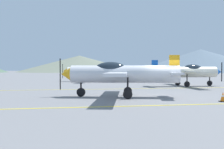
% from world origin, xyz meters
% --- Properties ---
extents(ground_plane, '(400.00, 400.00, 0.00)m').
position_xyz_m(ground_plane, '(0.00, 0.00, 0.00)').
color(ground_plane, slate).
extents(apron_line_near, '(80.00, 0.16, 0.01)m').
position_xyz_m(apron_line_near, '(0.00, -3.62, 0.01)').
color(apron_line_near, yellow).
rests_on(apron_line_near, ground_plane).
extents(apron_line_far, '(80.00, 0.16, 0.01)m').
position_xyz_m(apron_line_far, '(0.00, 7.06, 0.01)').
color(apron_line_far, yellow).
rests_on(apron_line_far, ground_plane).
extents(airplane_near, '(8.32, 9.46, 2.84)m').
position_xyz_m(airplane_near, '(-3.04, 0.57, 1.60)').
color(airplane_near, silver).
rests_on(airplane_near, ground_plane).
extents(airplane_mid, '(8.19, 9.45, 2.84)m').
position_xyz_m(airplane_mid, '(6.11, 9.48, 1.60)').
color(airplane_mid, silver).
rests_on(airplane_mid, ground_plane).
extents(airplane_far, '(8.32, 9.47, 2.84)m').
position_xyz_m(airplane_far, '(-3.66, 20.92, 1.60)').
color(airplane_far, white).
rests_on(airplane_far, ground_plane).
extents(airplane_back, '(8.29, 9.51, 2.84)m').
position_xyz_m(airplane_back, '(5.57, 28.89, 1.60)').
color(airplane_back, '#33478C').
rests_on(airplane_back, ground_plane).
extents(traffic_cone_front, '(0.36, 0.36, 0.59)m').
position_xyz_m(traffic_cone_front, '(2.44, -2.77, 0.29)').
color(traffic_cone_front, black).
rests_on(traffic_cone_front, ground_plane).
extents(hill_centerleft, '(69.19, 69.19, 9.32)m').
position_xyz_m(hill_centerleft, '(-2.43, 127.04, 4.66)').
color(hill_centerleft, slate).
rests_on(hill_centerleft, ground_plane).
extents(hill_centerright, '(77.55, 77.55, 12.63)m').
position_xyz_m(hill_centerright, '(64.04, 112.81, 6.31)').
color(hill_centerright, slate).
rests_on(hill_centerright, ground_plane).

